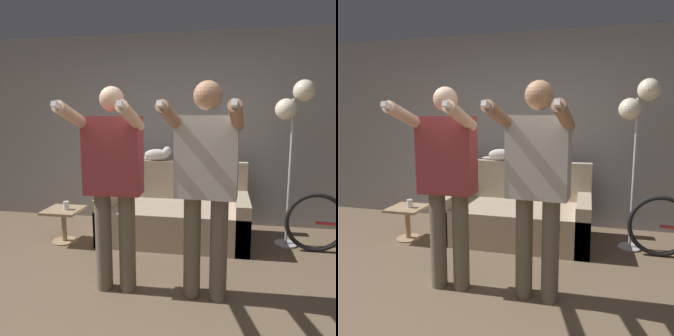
% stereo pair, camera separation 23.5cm
% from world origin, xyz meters
% --- Properties ---
extents(ground_plane, '(16.00, 16.00, 0.00)m').
position_xyz_m(ground_plane, '(0.00, 0.00, 0.00)').
color(ground_plane, brown).
extents(wall_back, '(10.00, 0.05, 2.60)m').
position_xyz_m(wall_back, '(0.00, 2.54, 1.30)').
color(wall_back, gray).
rests_on(wall_back, ground_plane).
extents(couch, '(1.74, 0.93, 0.91)m').
position_xyz_m(couch, '(0.04, 1.86, 0.28)').
color(couch, tan).
rests_on(couch, ground_plane).
extents(person_left, '(0.54, 0.67, 1.72)m').
position_xyz_m(person_left, '(-0.28, 0.53, 1.01)').
color(person_left, '#6B604C').
rests_on(person_left, ground_plane).
extents(person_right, '(0.59, 0.69, 1.76)m').
position_xyz_m(person_right, '(0.48, 0.53, 1.03)').
color(person_right, '#6B604C').
rests_on(person_right, ground_plane).
extents(cat, '(0.47, 0.12, 0.19)m').
position_xyz_m(cat, '(-0.25, 2.21, 1.00)').
color(cat, silver).
rests_on(cat, couch).
extents(floor_lamp, '(0.41, 0.26, 1.89)m').
position_xyz_m(floor_lamp, '(1.36, 1.85, 1.55)').
color(floor_lamp, '#B2B2B7').
rests_on(floor_lamp, ground_plane).
extents(side_table, '(0.42, 0.42, 0.40)m').
position_xyz_m(side_table, '(-1.26, 1.49, 0.29)').
color(side_table, '#A38460').
rests_on(side_table, ground_plane).
extents(cup, '(0.07, 0.07, 0.10)m').
position_xyz_m(cup, '(-1.21, 1.48, 0.45)').
color(cup, silver).
rests_on(cup, side_table).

